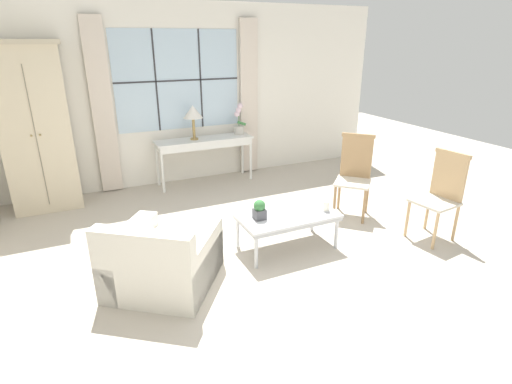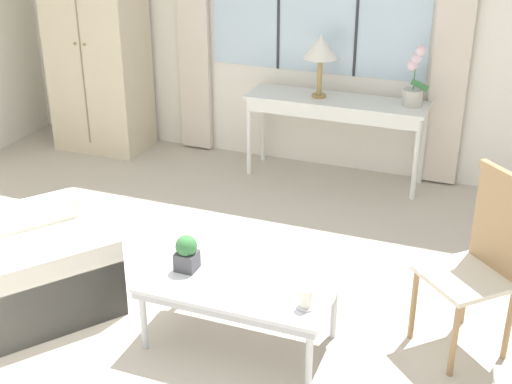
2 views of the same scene
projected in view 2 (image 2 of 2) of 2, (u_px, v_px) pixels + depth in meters
The scene contains 11 objects.
ground_plane at pixel (166, 343), 4.26m from camera, with size 14.00×14.00×0.00m, color #BCB2A3.
wall_back_windowed at pixel (318, 14), 6.22m from camera, with size 7.20×0.14×2.80m.
armoire at pixel (96, 34), 6.71m from camera, with size 0.94×0.61×2.25m.
console_table at pixel (336, 108), 6.19m from camera, with size 1.57×0.44×0.75m.
table_lamp at pixel (321, 48), 6.02m from camera, with size 0.30×0.30×0.54m.
potted_orchid at pixel (414, 83), 5.91m from camera, with size 0.21×0.17×0.52m.
armchair_upholstered at pixel (21, 271), 4.52m from camera, with size 1.30×1.31×0.75m.
side_chair_wooden at pixel (483, 254), 4.00m from camera, with size 0.62×0.62×1.09m.
coffee_table at pixel (240, 288), 4.11m from camera, with size 1.11×0.60×0.42m.
potted_plant_small at pixel (187, 253), 4.17m from camera, with size 0.13×0.13×0.22m.
pillar_candle at pixel (306, 299), 3.83m from camera, with size 0.10×0.10×0.13m.
Camera 2 is at (1.75, -3.05, 2.62)m, focal length 50.00 mm.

